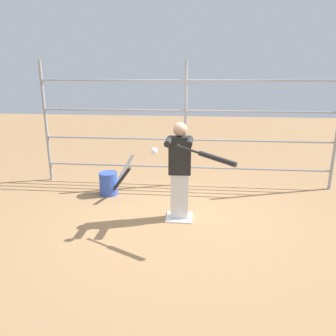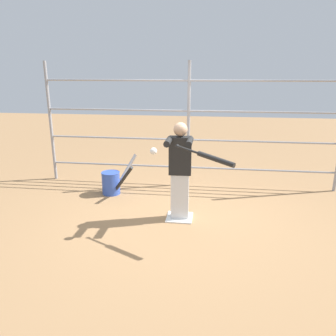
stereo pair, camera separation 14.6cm
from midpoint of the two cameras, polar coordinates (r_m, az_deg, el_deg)
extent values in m
plane|color=#9E754C|center=(5.19, 1.14, -8.65)|extent=(24.00, 24.00, 0.00)
cube|color=white|center=(5.19, 1.14, -8.55)|extent=(0.40, 0.40, 0.02)
cylinder|color=#939399|center=(6.38, 2.41, 7.43)|extent=(0.06, 0.06, 2.40)
cylinder|color=#939399|center=(7.12, -21.05, 7.31)|extent=(0.06, 0.06, 2.40)
cylinder|color=#939399|center=(6.56, 2.32, 0.16)|extent=(5.63, 0.04, 0.04)
cylinder|color=#939399|center=(6.43, 2.38, 4.96)|extent=(5.63, 0.04, 0.04)
cylinder|color=#939399|center=(6.34, 2.44, 9.93)|extent=(5.63, 0.04, 0.04)
cylinder|color=#939399|center=(6.30, 2.50, 15.00)|extent=(5.63, 0.04, 0.04)
cube|color=silver|center=(5.05, 1.17, -4.93)|extent=(0.28, 0.18, 0.73)
cube|color=black|center=(4.85, 1.21, 2.19)|extent=(0.34, 0.20, 0.57)
sphere|color=tan|center=(4.77, 1.24, 6.75)|extent=(0.20, 0.20, 0.20)
cylinder|color=black|center=(4.59, 2.89, 4.61)|extent=(0.09, 0.40, 0.09)
cylinder|color=black|center=(4.61, -0.83, 4.66)|extent=(0.09, 0.40, 0.09)
sphere|color=black|center=(4.41, 0.80, 3.85)|extent=(0.05, 0.05, 0.05)
cylinder|color=black|center=(4.31, 2.63, 3.24)|extent=(0.31, 0.22, 0.07)
cylinder|color=black|center=(4.09, 7.54, 1.61)|extent=(0.48, 0.34, 0.13)
sphere|color=white|center=(4.38, -3.39, 2.93)|extent=(0.10, 0.10, 0.10)
cylinder|color=#3351B2|center=(6.17, -10.98, -2.70)|extent=(0.33, 0.33, 0.42)
torus|color=#3351B2|center=(6.11, -11.09, -0.86)|extent=(0.34, 0.34, 0.01)
cylinder|color=#B2B2B7|center=(6.22, -8.55, -0.89)|extent=(0.44, 0.34, 0.69)
cylinder|color=black|center=(5.91, -9.00, -2.22)|extent=(0.50, 0.34, 0.62)
camera|label=1|loc=(0.07, -90.89, -0.26)|focal=35.00mm
camera|label=2|loc=(0.07, 89.11, 0.26)|focal=35.00mm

